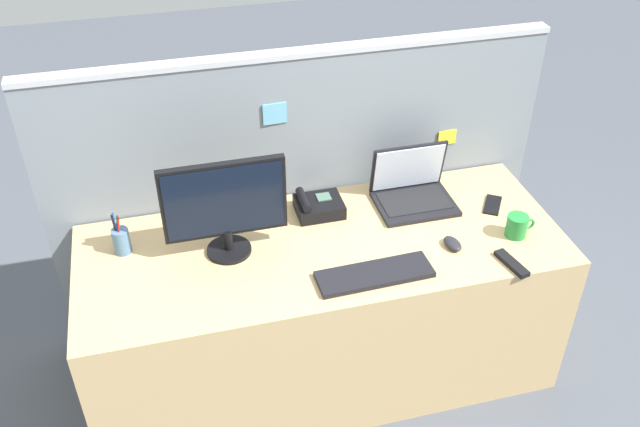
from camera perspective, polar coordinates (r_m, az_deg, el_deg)
ground_plane at (r=3.37m, az=0.22°, el=-12.44°), size 10.00×10.00×0.00m
desk at (r=3.10m, az=0.24°, el=-7.89°), size 2.00×0.77×0.74m
cubicle_divider at (r=3.21m, az=-1.70°, el=1.61°), size 2.24×0.08×1.41m
desktop_monitor at (r=2.71m, az=-7.84°, el=0.72°), size 0.49×0.18×0.41m
laptop at (r=3.10m, az=7.56°, el=2.05°), size 0.34×0.27×0.25m
desk_phone at (r=3.01m, az=-0.18°, el=0.63°), size 0.20×0.17×0.10m
keyboard_main at (r=2.70m, az=4.50°, el=-4.99°), size 0.46×0.16×0.02m
computer_mouse_right_hand at (r=2.88m, az=10.82°, el=-2.44°), size 0.07×0.11×0.03m
pen_cup at (r=2.89m, az=-15.99°, el=-2.14°), size 0.07×0.07×0.19m
cell_phone_black_slab at (r=3.16m, az=13.97°, el=0.69°), size 0.14×0.16×0.01m
tv_remote at (r=2.85m, az=15.45°, el=-3.97°), size 0.08×0.18×0.02m
coffee_mug at (r=2.99m, az=15.88°, el=-0.98°), size 0.13×0.09×0.10m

